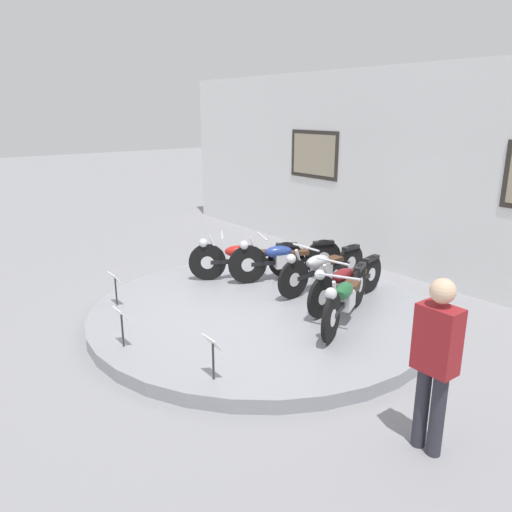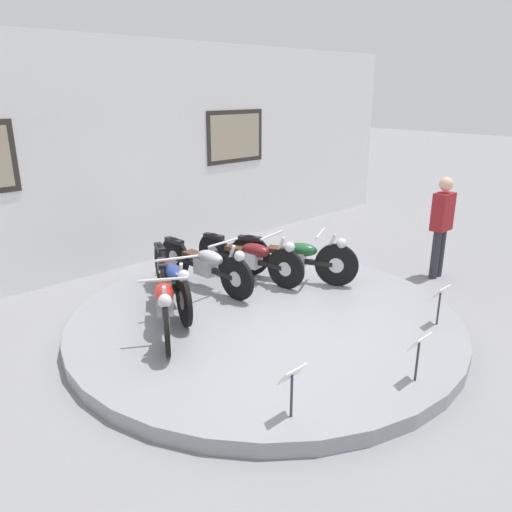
% 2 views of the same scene
% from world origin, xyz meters
% --- Properties ---
extents(ground_plane, '(60.00, 60.00, 0.00)m').
position_xyz_m(ground_plane, '(0.00, 0.00, 0.00)').
color(ground_plane, gray).
extents(display_platform, '(4.99, 4.99, 0.17)m').
position_xyz_m(display_platform, '(0.00, 0.00, 0.09)').
color(display_platform, gray).
rests_on(display_platform, ground_plane).
extents(back_wall, '(14.00, 0.22, 3.73)m').
position_xyz_m(back_wall, '(0.00, 3.39, 1.86)').
color(back_wall, white).
rests_on(back_wall, ground_plane).
extents(motorcycle_red, '(1.09, 1.71, 0.79)m').
position_xyz_m(motorcycle_red, '(-1.16, 0.54, 0.55)').
color(motorcycle_red, black).
rests_on(motorcycle_red, display_platform).
extents(motorcycle_blue, '(0.80, 1.89, 0.80)m').
position_xyz_m(motorcycle_blue, '(-0.71, 1.04, 0.56)').
color(motorcycle_blue, black).
rests_on(motorcycle_blue, display_platform).
extents(motorcycle_silver, '(0.54, 1.96, 0.78)m').
position_xyz_m(motorcycle_silver, '(0.00, 1.23, 0.55)').
color(motorcycle_silver, black).
rests_on(motorcycle_silver, display_platform).
extents(motorcycle_maroon, '(0.56, 1.93, 0.78)m').
position_xyz_m(motorcycle_maroon, '(0.71, 1.04, 0.54)').
color(motorcycle_maroon, black).
rests_on(motorcycle_maroon, display_platform).
extents(motorcycle_green, '(0.95, 1.80, 0.80)m').
position_xyz_m(motorcycle_green, '(1.15, 0.54, 0.56)').
color(motorcycle_green, black).
rests_on(motorcycle_green, display_platform).
extents(info_placard_front_left, '(0.26, 0.11, 0.51)m').
position_xyz_m(info_placard_front_left, '(-1.33, -1.68, 0.54)').
color(info_placard_front_left, '#333338').
rests_on(info_placard_front_left, display_platform).
extents(info_placard_front_centre, '(0.26, 0.11, 0.51)m').
position_xyz_m(info_placard_front_centre, '(0.00, -2.14, 0.54)').
color(info_placard_front_centre, '#333338').
rests_on(info_placard_front_centre, display_platform).
extents(info_placard_front_right, '(0.26, 0.11, 0.51)m').
position_xyz_m(info_placard_front_right, '(1.33, -1.68, 0.54)').
color(info_placard_front_right, '#333338').
rests_on(info_placard_front_right, display_platform).
extents(visitor_standing, '(0.36, 0.22, 1.64)m').
position_xyz_m(visitor_standing, '(3.28, -0.66, 0.93)').
color(visitor_standing, '#2D2D38').
rests_on(visitor_standing, ground_plane).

